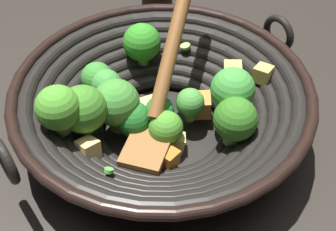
% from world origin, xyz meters
% --- Properties ---
extents(ground_plane, '(4.00, 4.00, 0.00)m').
position_xyz_m(ground_plane, '(0.00, 0.00, 0.00)').
color(ground_plane, '#28231E').
extents(wok, '(0.37, 0.39, 0.20)m').
position_xyz_m(wok, '(-0.00, -0.00, 0.06)').
color(wok, black).
rests_on(wok, ground).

